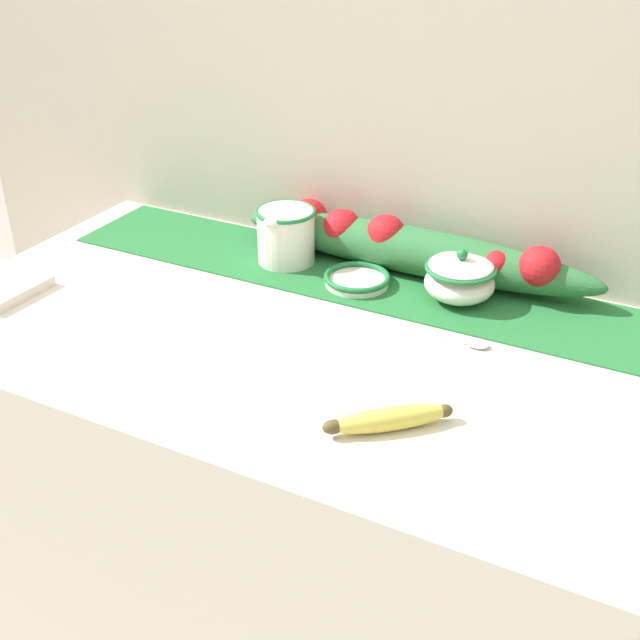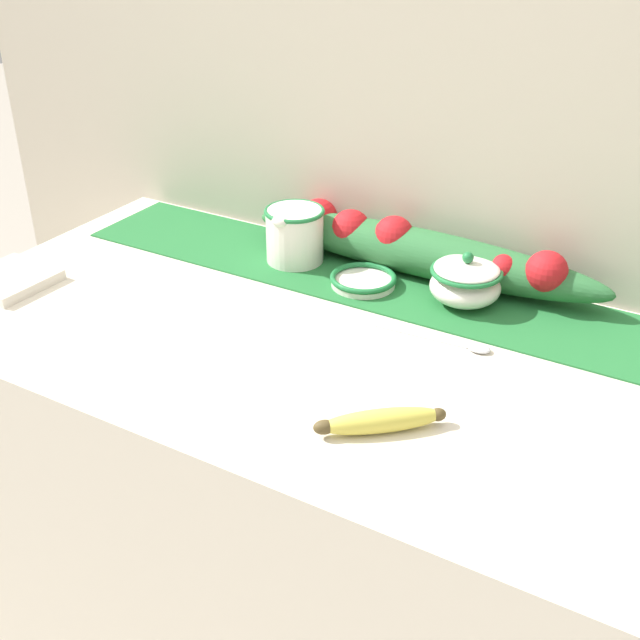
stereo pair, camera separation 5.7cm
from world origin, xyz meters
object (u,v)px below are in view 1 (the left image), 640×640
object	(u,v)px
cream_pitcher	(286,233)
sugar_bowl	(460,278)
small_dish	(357,279)
banana	(389,419)
spoon	(468,342)

from	to	relation	value
cream_pitcher	sugar_bowl	xyz separation A→B (m)	(0.35, -0.00, -0.02)
small_dish	cream_pitcher	bearing A→B (deg)	169.55
sugar_bowl	banana	distance (m)	0.40
sugar_bowl	small_dish	xyz separation A→B (m)	(-0.18, -0.03, -0.03)
sugar_bowl	small_dish	distance (m)	0.19
sugar_bowl	spoon	bearing A→B (deg)	-65.43
cream_pitcher	banana	size ratio (longest dim) A/B	0.88
sugar_bowl	banana	xyz separation A→B (m)	(0.04, -0.40, -0.03)
sugar_bowl	spoon	size ratio (longest dim) A/B	0.64
small_dish	banana	world-z (taller)	banana
cream_pitcher	spoon	world-z (taller)	cream_pitcher
sugar_bowl	spoon	world-z (taller)	sugar_bowl
cream_pitcher	small_dish	distance (m)	0.17
cream_pitcher	banana	world-z (taller)	cream_pitcher
cream_pitcher	small_dish	world-z (taller)	cream_pitcher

